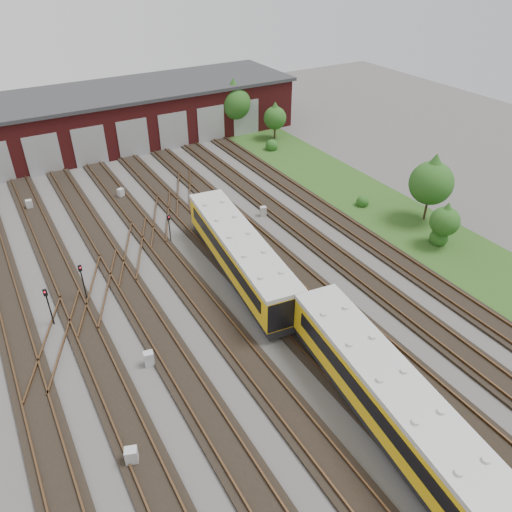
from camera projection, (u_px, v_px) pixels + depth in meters
ground at (261, 333)px, 33.12m from camera, size 120.00×120.00×0.00m
track_network at (255, 328)px, 33.42m from camera, size 30.40×70.00×0.33m
maintenance_shed at (92, 120)px, 60.20m from camera, size 51.00×12.50×6.35m
grass_verge at (376, 206)px, 48.35m from camera, size 8.00×55.00×0.05m
metro_train at (387, 398)px, 26.02m from camera, size 4.72×48.09×3.28m
signal_mast_0 at (48, 302)px, 32.90m from camera, size 0.28×0.27×2.91m
signal_mast_1 at (82, 278)px, 35.11m from camera, size 0.26×0.24×2.99m
signal_mast_2 at (169, 225)px, 41.89m from camera, size 0.25×0.23×2.59m
signal_mast_3 at (232, 231)px, 40.91m from camera, size 0.28×0.27×2.70m
relay_cabinet_0 at (132, 456)px, 24.81m from camera, size 0.76×0.70×1.04m
relay_cabinet_1 at (29, 205)px, 47.59m from camera, size 0.63×0.55×0.95m
relay_cabinet_2 at (149, 359)px, 30.49m from camera, size 0.68×0.60×0.99m
relay_cabinet_3 at (121, 193)px, 49.66m from camera, size 0.71×0.66×0.94m
relay_cabinet_4 at (263, 211)px, 46.53m from camera, size 0.64×0.58×0.90m
tree_0 at (234, 99)px, 62.96m from camera, size 4.30×4.30×7.13m
tree_1 at (275, 115)px, 62.28m from camera, size 2.84×2.84×4.71m
tree_2 at (432, 178)px, 43.85m from camera, size 3.90×3.90×6.46m
tree_3 at (446, 218)px, 40.92m from camera, size 2.46×2.46×4.08m
bush_0 at (439, 235)px, 42.18m from camera, size 1.57×1.57×1.57m
bush_1 at (363, 200)px, 48.11m from camera, size 1.22×1.22×1.22m
bush_2 at (272, 144)px, 60.30m from camera, size 1.50×1.50×1.50m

